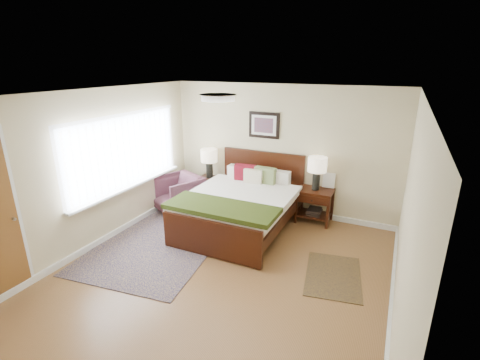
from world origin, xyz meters
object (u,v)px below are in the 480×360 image
(nightstand_right, at_px, (314,202))
(rug_persian, at_px, (159,243))
(nightstand_left, at_px, (209,183))
(lamp_right, at_px, (317,167))
(lamp_left, at_px, (209,158))
(armchair, at_px, (179,194))
(bed, at_px, (241,200))

(nightstand_right, height_order, rug_persian, nightstand_right)
(nightstand_left, height_order, lamp_right, lamp_right)
(nightstand_left, distance_m, lamp_right, 2.33)
(nightstand_right, bearing_deg, nightstand_left, -179.86)
(nightstand_right, relative_size, lamp_left, 1.06)
(lamp_right, xyz_separation_m, armchair, (-2.57, -0.69, -0.70))
(bed, height_order, rug_persian, bed)
(lamp_right, distance_m, armchair, 2.75)
(bed, height_order, armchair, bed)
(bed, xyz_separation_m, lamp_left, (-1.12, 0.85, 0.44))
(nightstand_left, xyz_separation_m, rug_persian, (0.12, -1.91, -0.43))
(nightstand_left, bearing_deg, lamp_right, 0.51)
(rug_persian, bearing_deg, lamp_right, 35.46)
(nightstand_left, bearing_deg, rug_persian, -86.29)
(nightstand_right, bearing_deg, bed, -143.21)
(nightstand_left, bearing_deg, lamp_left, 90.00)
(nightstand_left, xyz_separation_m, nightstand_right, (2.25, 0.01, -0.04))
(nightstand_left, relative_size, lamp_left, 0.91)
(bed, distance_m, nightstand_left, 1.40)
(lamp_left, height_order, lamp_right, lamp_right)
(lamp_left, relative_size, rug_persian, 0.23)
(lamp_left, xyz_separation_m, rug_persian, (0.12, -1.93, -0.98))
(armchair, xyz_separation_m, rug_persian, (0.45, -1.24, -0.37))
(nightstand_left, distance_m, nightstand_right, 2.25)
(rug_persian, bearing_deg, armchair, 103.02)
(armchair, height_order, rug_persian, armchair)
(lamp_left, xyz_separation_m, armchair, (-0.33, -0.69, -0.61))
(rug_persian, bearing_deg, bed, 40.32)
(bed, distance_m, rug_persian, 1.57)
(bed, height_order, lamp_right, lamp_right)
(nightstand_left, distance_m, lamp_left, 0.55)
(nightstand_right, relative_size, lamp_right, 1.06)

